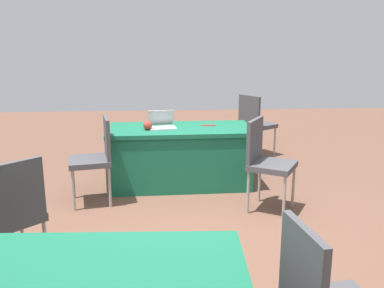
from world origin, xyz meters
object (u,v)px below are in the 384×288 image
(laptop_silver, at_px, (162,125))
(scissors_red, at_px, (208,125))
(yarn_ball, at_px, (148,125))
(table_foreground, at_px, (180,156))
(chair_tucked_left, at_px, (96,154))
(chair_aisle, at_px, (10,211))
(chair_near_front, at_px, (266,158))
(chair_by_pillar, at_px, (255,121))

(laptop_silver, xyz_separation_m, scissors_red, (-0.58, -0.10, -0.04))
(yarn_ball, bearing_deg, table_foreground, -164.17)
(laptop_silver, height_order, yarn_ball, laptop_silver)
(chair_tucked_left, bearing_deg, yarn_ball, -63.91)
(scissors_red, bearing_deg, laptop_silver, -169.18)
(chair_aisle, bearing_deg, yarn_ball, 19.68)
(chair_tucked_left, height_order, laptop_silver, chair_tucked_left)
(chair_near_front, xyz_separation_m, chair_by_pillar, (-0.34, -2.11, -0.02))
(chair_tucked_left, height_order, yarn_ball, chair_tucked_left)
(chair_tucked_left, distance_m, chair_by_pillar, 2.78)
(laptop_silver, bearing_deg, chair_aisle, 52.30)
(chair_near_front, bearing_deg, laptop_silver, -97.91)
(table_foreground, distance_m, chair_aisle, 2.47)
(chair_tucked_left, relative_size, chair_by_pillar, 1.00)
(chair_near_front, height_order, scissors_red, chair_near_front)
(chair_aisle, height_order, yarn_ball, chair_aisle)
(table_foreground, height_order, laptop_silver, laptop_silver)
(chair_near_front, height_order, yarn_ball, chair_near_front)
(chair_near_front, xyz_separation_m, scissors_red, (0.50, -0.97, 0.17))
(chair_by_pillar, relative_size, yarn_ball, 8.89)
(chair_tucked_left, bearing_deg, chair_aisle, 153.97)
(chair_tucked_left, relative_size, scissors_red, 5.33)
(table_foreground, height_order, scissors_red, scissors_red)
(chair_tucked_left, height_order, chair_aisle, chair_tucked_left)
(chair_by_pillar, distance_m, scissors_red, 1.43)
(laptop_silver, relative_size, yarn_ball, 3.32)
(chair_near_front, xyz_separation_m, yarn_ball, (1.25, -0.76, 0.22))
(chair_aisle, bearing_deg, chair_near_front, -15.79)
(table_foreground, bearing_deg, chair_by_pillar, -134.15)
(chair_by_pillar, xyz_separation_m, laptop_silver, (1.42, 1.24, 0.22))
(chair_near_front, relative_size, chair_tucked_left, 1.02)
(scissors_red, bearing_deg, chair_near_front, -61.71)
(scissors_red, bearing_deg, chair_by_pillar, 54.34)
(chair_by_pillar, bearing_deg, scissors_red, -70.29)
(chair_tucked_left, bearing_deg, chair_near_front, -111.75)
(table_foreground, distance_m, chair_by_pillar, 1.73)
(chair_near_front, height_order, chair_by_pillar, chair_near_front)
(chair_near_front, relative_size, scissors_red, 5.42)
(chair_near_front, bearing_deg, yarn_ball, -90.60)
(table_foreground, distance_m, chair_near_front, 1.24)
(laptop_silver, bearing_deg, chair_near_front, 132.47)
(chair_near_front, bearing_deg, table_foreground, -104.56)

